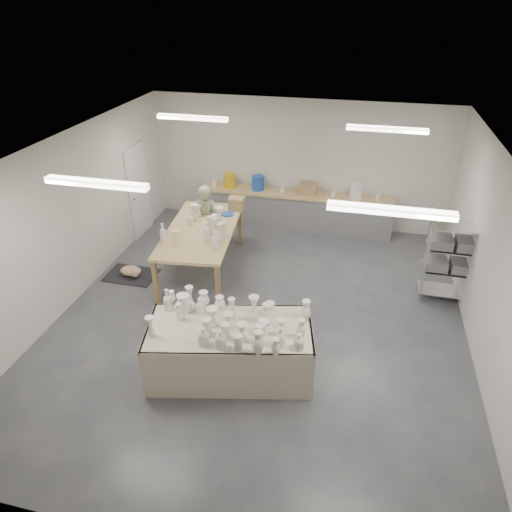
% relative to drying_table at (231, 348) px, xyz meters
% --- Properties ---
extents(room, '(8.00, 8.02, 3.00)m').
position_rel_drying_table_xyz_m(room, '(0.04, 1.48, 1.60)').
color(room, '#424449').
rests_on(room, ground).
extents(back_counter, '(4.60, 0.60, 1.24)m').
position_rel_drying_table_xyz_m(back_counter, '(0.13, 5.07, 0.03)').
color(back_counter, tan).
rests_on(back_counter, ground).
extents(wire_shelf, '(0.88, 0.48, 1.80)m').
position_rel_drying_table_xyz_m(wire_shelf, '(3.34, 2.79, 0.46)').
color(wire_shelf, silver).
rests_on(wire_shelf, ground).
extents(drying_table, '(2.58, 1.63, 1.22)m').
position_rel_drying_table_xyz_m(drying_table, '(0.00, 0.00, 0.00)').
color(drying_table, olive).
rests_on(drying_table, ground).
extents(work_table, '(1.55, 2.70, 1.32)m').
position_rel_drying_table_xyz_m(work_table, '(-1.30, 2.73, 0.50)').
color(work_table, tan).
rests_on(work_table, ground).
extents(rug, '(1.00, 0.70, 0.02)m').
position_rel_drying_table_xyz_m(rug, '(-2.73, 2.13, -0.45)').
color(rug, black).
rests_on(rug, ground).
extents(cat, '(0.50, 0.41, 0.19)m').
position_rel_drying_table_xyz_m(cat, '(-2.71, 2.11, -0.34)').
color(cat, white).
rests_on(cat, rug).
extents(potter, '(0.62, 0.43, 1.60)m').
position_rel_drying_table_xyz_m(potter, '(-1.50, 3.36, 0.35)').
color(potter, gray).
rests_on(potter, ground).
extents(red_stool, '(0.36, 0.36, 0.33)m').
position_rel_drying_table_xyz_m(red_stool, '(-1.50, 3.63, -0.16)').
color(red_stool, '#B6301A').
rests_on(red_stool, ground).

